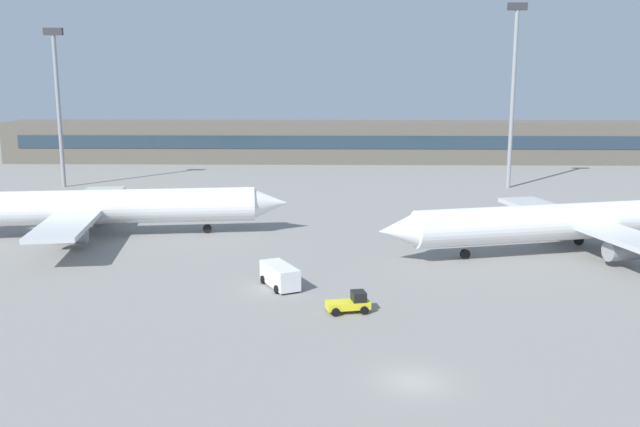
{
  "coord_description": "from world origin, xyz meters",
  "views": [
    {
      "loc": [
        -5.14,
        -42.1,
        19.4
      ],
      "look_at": [
        -6.86,
        40.0,
        3.0
      ],
      "focal_mm": 39.3,
      "sensor_mm": 36.0,
      "label": 1
    }
  ],
  "objects_px": {
    "baggage_tug_yellow": "(351,303)",
    "floodlight_tower_west": "(513,85)",
    "floodlight_tower_east": "(58,97)",
    "airplane_mid": "(94,207)",
    "service_van_white": "(280,275)",
    "airplane_near": "(576,222)"
  },
  "relations": [
    {
      "from": "airplane_near",
      "to": "floodlight_tower_west",
      "type": "distance_m",
      "value": 47.17
    },
    {
      "from": "baggage_tug_yellow",
      "to": "floodlight_tower_east",
      "type": "distance_m",
      "value": 82.38
    },
    {
      "from": "floodlight_tower_east",
      "to": "airplane_mid",
      "type": "bearing_deg",
      "value": -64.0
    },
    {
      "from": "airplane_near",
      "to": "airplane_mid",
      "type": "xyz_separation_m",
      "value": [
        -55.69,
        6.73,
        0.1
      ]
    },
    {
      "from": "baggage_tug_yellow",
      "to": "floodlight_tower_west",
      "type": "xyz_separation_m",
      "value": [
        28.77,
        65.38,
        16.78
      ]
    },
    {
      "from": "service_van_white",
      "to": "airplane_mid",
      "type": "bearing_deg",
      "value": 139.72
    },
    {
      "from": "airplane_near",
      "to": "airplane_mid",
      "type": "height_order",
      "value": "airplane_mid"
    },
    {
      "from": "floodlight_tower_west",
      "to": "floodlight_tower_east",
      "type": "height_order",
      "value": "floodlight_tower_west"
    },
    {
      "from": "airplane_near",
      "to": "floodlight_tower_east",
      "type": "xyz_separation_m",
      "value": [
        -73.97,
        44.22,
        12.09
      ]
    },
    {
      "from": "airplane_near",
      "to": "airplane_mid",
      "type": "relative_size",
      "value": 0.96
    },
    {
      "from": "floodlight_tower_west",
      "to": "service_van_white",
      "type": "bearing_deg",
      "value": -121.01
    },
    {
      "from": "floodlight_tower_west",
      "to": "airplane_mid",
      "type": "bearing_deg",
      "value": -147.24
    },
    {
      "from": "airplane_mid",
      "to": "floodlight_tower_east",
      "type": "relative_size",
      "value": 1.74
    },
    {
      "from": "baggage_tug_yellow",
      "to": "floodlight_tower_west",
      "type": "bearing_deg",
      "value": 66.25
    },
    {
      "from": "airplane_mid",
      "to": "floodlight_tower_east",
      "type": "height_order",
      "value": "floodlight_tower_east"
    },
    {
      "from": "floodlight_tower_west",
      "to": "baggage_tug_yellow",
      "type": "bearing_deg",
      "value": -113.75
    },
    {
      "from": "baggage_tug_yellow",
      "to": "floodlight_tower_east",
      "type": "relative_size",
      "value": 0.14
    },
    {
      "from": "floodlight_tower_west",
      "to": "floodlight_tower_east",
      "type": "distance_m",
      "value": 77.56
    },
    {
      "from": "airplane_mid",
      "to": "airplane_near",
      "type": "bearing_deg",
      "value": -6.89
    },
    {
      "from": "airplane_near",
      "to": "baggage_tug_yellow",
      "type": "relative_size",
      "value": 11.76
    },
    {
      "from": "baggage_tug_yellow",
      "to": "service_van_white",
      "type": "xyz_separation_m",
      "value": [
        -6.41,
        6.86,
        0.31
      ]
    },
    {
      "from": "airplane_near",
      "to": "airplane_mid",
      "type": "bearing_deg",
      "value": 173.11
    }
  ]
}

